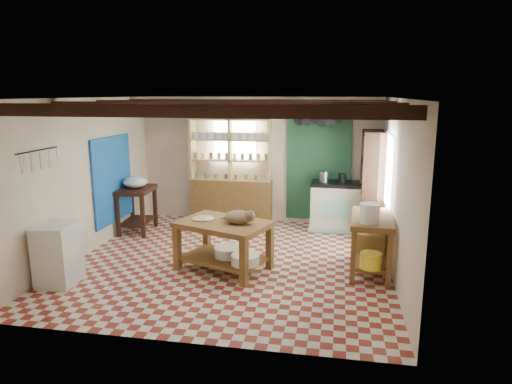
% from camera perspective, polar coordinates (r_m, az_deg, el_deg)
% --- Properties ---
extents(floor, '(5.00, 5.00, 0.02)m').
position_cam_1_polar(floor, '(7.50, -3.07, -8.71)').
color(floor, maroon).
rests_on(floor, ground).
extents(ceiling, '(5.00, 5.00, 0.02)m').
position_cam_1_polar(ceiling, '(7.01, -3.32, 11.65)').
color(ceiling, '#404045').
rests_on(ceiling, wall_back).
extents(wall_back, '(5.00, 0.04, 2.60)m').
position_cam_1_polar(wall_back, '(9.55, 0.31, 4.01)').
color(wall_back, beige).
rests_on(wall_back, floor).
extents(wall_front, '(5.00, 0.04, 2.60)m').
position_cam_1_polar(wall_front, '(4.81, -10.17, -4.52)').
color(wall_front, beige).
rests_on(wall_front, floor).
extents(wall_left, '(0.04, 5.00, 2.60)m').
position_cam_1_polar(wall_left, '(8.09, -20.68, 1.70)').
color(wall_left, beige).
rests_on(wall_left, floor).
extents(wall_right, '(0.04, 5.00, 2.60)m').
position_cam_1_polar(wall_right, '(7.00, 17.13, 0.40)').
color(wall_right, beige).
rests_on(wall_right, floor).
extents(ceiling_beams, '(5.00, 3.80, 0.15)m').
position_cam_1_polar(ceiling_beams, '(7.01, -3.31, 10.67)').
color(ceiling_beams, '#341B12').
rests_on(ceiling_beams, ceiling).
extents(blue_wall_patch, '(0.04, 1.40, 1.60)m').
position_cam_1_polar(blue_wall_patch, '(8.88, -17.47, 1.50)').
color(blue_wall_patch, '#1759AE').
rests_on(blue_wall_patch, wall_left).
extents(green_wall_patch, '(1.30, 0.04, 2.30)m').
position_cam_1_polar(green_wall_patch, '(9.40, 7.82, 3.45)').
color(green_wall_patch, '#1D4A2E').
rests_on(green_wall_patch, wall_back).
extents(window_back, '(0.90, 0.02, 0.80)m').
position_cam_1_polar(window_back, '(9.58, -2.67, 6.43)').
color(window_back, '#B4C8B1').
rests_on(window_back, wall_back).
extents(window_right, '(0.02, 1.30, 1.20)m').
position_cam_1_polar(window_right, '(7.96, 16.23, 2.57)').
color(window_right, '#B4C8B1').
rests_on(window_right, wall_right).
extents(utensil_rail, '(0.06, 0.90, 0.28)m').
position_cam_1_polar(utensil_rail, '(7.00, -25.56, 3.73)').
color(utensil_rail, black).
rests_on(utensil_rail, wall_left).
extents(pot_rack, '(0.86, 0.12, 0.36)m').
position_cam_1_polar(pot_rack, '(8.88, 7.87, 8.97)').
color(pot_rack, black).
rests_on(pot_rack, ceiling).
extents(shelving_unit, '(1.70, 0.34, 2.20)m').
position_cam_1_polar(shelving_unit, '(9.51, -3.16, 2.73)').
color(shelving_unit, tan).
rests_on(shelving_unit, floor).
extents(tall_rack, '(0.40, 0.86, 2.00)m').
position_cam_1_polar(tall_rack, '(8.79, 14.28, 0.92)').
color(tall_rack, '#341B12').
rests_on(tall_rack, floor).
extents(work_table, '(1.57, 1.30, 0.76)m').
position_cam_1_polar(work_table, '(7.06, -4.07, -6.70)').
color(work_table, brown).
rests_on(work_table, floor).
extents(stove, '(0.99, 0.68, 0.95)m').
position_cam_1_polar(stove, '(9.23, 9.93, -1.69)').
color(stove, beige).
rests_on(stove, floor).
extents(prep_table, '(0.67, 0.92, 0.88)m').
position_cam_1_polar(prep_table, '(9.23, -14.65, -2.14)').
color(prep_table, '#341B12').
rests_on(prep_table, floor).
extents(white_cabinet, '(0.53, 0.62, 0.87)m').
position_cam_1_polar(white_cabinet, '(7.10, -23.52, -7.14)').
color(white_cabinet, silver).
rests_on(white_cabinet, floor).
extents(right_counter, '(0.67, 1.24, 0.87)m').
position_cam_1_polar(right_counter, '(7.16, 14.16, -6.34)').
color(right_counter, brown).
rests_on(right_counter, floor).
extents(cat, '(0.48, 0.40, 0.20)m').
position_cam_1_polar(cat, '(6.83, -2.16, -3.14)').
color(cat, '#87664E').
rests_on(cat, work_table).
extents(steel_tray, '(0.44, 0.44, 0.02)m').
position_cam_1_polar(steel_tray, '(7.11, -6.68, -3.33)').
color(steel_tray, '#98989F').
rests_on(steel_tray, work_table).
extents(basin_large, '(0.56, 0.56, 0.15)m').
position_cam_1_polar(basin_large, '(7.11, -3.49, -7.45)').
color(basin_large, silver).
rests_on(basin_large, work_table).
extents(basin_small, '(0.54, 0.54, 0.15)m').
position_cam_1_polar(basin_small, '(6.79, -1.37, -8.42)').
color(basin_small, silver).
rests_on(basin_small, work_table).
extents(kettle_left, '(0.18, 0.18, 0.21)m').
position_cam_1_polar(kettle_left, '(9.11, 8.49, 1.92)').
color(kettle_left, '#98989F').
rests_on(kettle_left, stove).
extents(kettle_right, '(0.15, 0.15, 0.18)m').
position_cam_1_polar(kettle_right, '(9.10, 10.69, 1.74)').
color(kettle_right, black).
rests_on(kettle_right, stove).
extents(enamel_bowl, '(0.49, 0.49, 0.23)m').
position_cam_1_polar(enamel_bowl, '(9.11, -14.84, 1.23)').
color(enamel_bowl, silver).
rests_on(enamel_bowl, prep_table).
extents(white_bucket, '(0.29, 0.29, 0.28)m').
position_cam_1_polar(white_bucket, '(6.66, 14.01, -2.58)').
color(white_bucket, silver).
rests_on(white_bucket, right_counter).
extents(wicker_basket, '(0.44, 0.36, 0.30)m').
position_cam_1_polar(wicker_basket, '(7.46, 14.12, -6.03)').
color(wicker_basket, '#AE8446').
rests_on(wicker_basket, right_counter).
extents(yellow_tub, '(0.32, 0.32, 0.22)m').
position_cam_1_polar(yellow_tub, '(6.77, 14.15, -8.29)').
color(yellow_tub, yellow).
rests_on(yellow_tub, right_counter).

